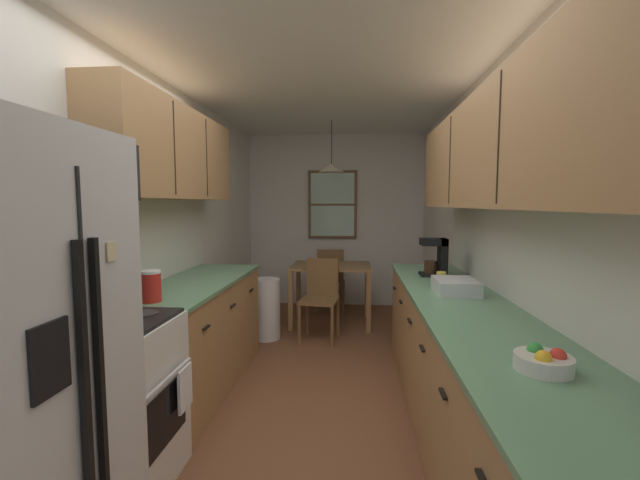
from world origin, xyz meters
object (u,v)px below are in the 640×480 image
Objects in this scene: dining_chair_near at (321,295)px; dining_chair_far at (330,277)px; storage_canister at (151,286)px; dining_table at (331,274)px; dish_rack at (456,286)px; fruit_bowl at (544,361)px; stove_range at (107,404)px; microwave_over_range at (75,169)px; mug_by_coffeemaker at (441,278)px; coffee_maker at (437,256)px; trash_bin at (266,309)px.

dining_chair_far is at bearing 88.41° from dining_chair_near.
dining_table is at bearing 69.15° from storage_canister.
dining_chair_far is 2.65× the size of dish_rack.
fruit_bowl reaches higher than dining_table.
dish_rack is (2.00, 0.42, -0.05)m from storage_canister.
storage_canister is (-0.91, -2.05, 0.50)m from dining_chair_near.
dining_table is 2.90× the size of dish_rack.
stove_range is 3.24× the size of dish_rack.
microwave_over_range is at bearing -105.89° from dining_chair_far.
mug_by_coffeemaker is at bearing 97.39° from dish_rack.
storage_canister is 2.05m from dish_rack.
coffee_maker is at bearing -40.37° from dining_chair_near.
trash_bin is 3.41× the size of storage_canister.
stove_range reaches higher than trash_bin.
trash_bin is 2.08× the size of coffee_maker.
stove_range is at bearing -89.37° from storage_canister.
mug_by_coffeemaker is (1.97, 0.71, -0.05)m from storage_canister.
dining_table is 3.01× the size of coffee_maker.
microwave_over_range is 2.52m from mug_by_coffeemaker.
microwave_over_range is 2.80× the size of storage_canister.
stove_range is 2.65m from coffee_maker.
dining_table is at bearing 81.51° from dining_chair_near.
storage_canister is at bearing -150.91° from coffee_maker.
dining_table is 2.83m from storage_canister.
stove_range is 2.51m from trash_bin.
dining_chair_far is 2.75× the size of coffee_maker.
trash_bin is (-0.64, -1.21, -0.16)m from dining_chair_far.
mug_by_coffeemaker is (0.97, -1.92, 0.32)m from dining_table.
fruit_bowl is (0.00, -2.03, -0.13)m from coffee_maker.
storage_canister is 0.59× the size of dish_rack.
trash_bin is 3.29× the size of fruit_bowl.
dining_table is at bearing -84.63° from dining_chair_far.
dining_chair_far is 8.37× the size of mug_by_coffeemaker.
mug_by_coffeemaker reaches higher than trash_bin.
stove_range reaches higher than dining_chair_far.
stove_range is 0.73m from storage_canister.
dining_table is 2.17m from mug_by_coffeemaker.
dining_table is (0.99, 3.13, 0.16)m from stove_range.
fruit_bowl is (2.12, -0.40, -0.76)m from microwave_over_range.
stove_range is 3.29m from dining_table.
dining_table is 0.59m from dining_chair_near.
dining_table is 2.44m from dish_rack.
fruit_bowl is (0.04, -1.61, -0.01)m from mug_by_coffeemaker.
mug_by_coffeemaker is (1.02, -2.49, 0.45)m from dining_chair_far.
fruit_bowl is at bearing -89.96° from coffee_maker.
stove_range is 1.11× the size of dining_table.
stove_range is 3.36× the size of coffee_maker.
coffee_maker is at bearing -56.07° from dining_table.
microwave_over_range is 1.71× the size of coffee_maker.
dining_chair_far is 4.49× the size of storage_canister.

